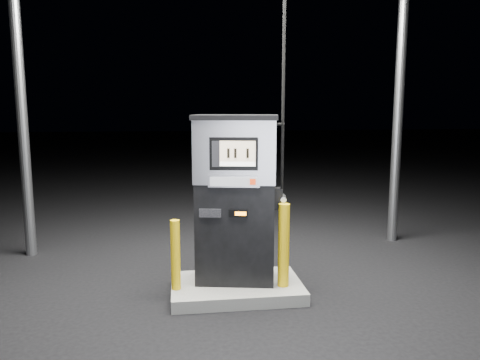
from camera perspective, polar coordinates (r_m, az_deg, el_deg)
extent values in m
plane|color=black|center=(5.99, -0.44, -13.71)|extent=(80.00, 80.00, 0.00)
cube|color=slate|center=(5.96, -0.44, -13.04)|extent=(1.60, 1.00, 0.15)
cylinder|color=gray|center=(7.83, -25.09, 7.69)|extent=(0.16, 0.16, 4.50)
cylinder|color=gray|center=(8.35, 18.74, 8.08)|extent=(0.16, 0.16, 4.50)
cube|color=black|center=(5.83, -0.55, -6.28)|extent=(1.04, 0.72, 1.25)
cube|color=silver|center=(5.65, -0.57, 3.55)|extent=(1.06, 0.74, 0.75)
cube|color=black|center=(5.63, -0.57, 7.65)|extent=(1.11, 0.79, 0.06)
cube|color=black|center=(5.36, -0.77, 3.20)|extent=(0.56, 0.14, 0.38)
cube|color=#C4AF8E|center=(5.34, -0.30, 3.50)|extent=(0.40, 0.08, 0.24)
cube|color=white|center=(5.36, -0.30, 1.96)|extent=(0.40, 0.08, 0.05)
cube|color=silver|center=(5.40, -0.76, -0.17)|extent=(0.59, 0.14, 0.14)
cube|color=#919398|center=(5.39, -0.78, -0.20)|extent=(0.54, 0.11, 0.10)
cube|color=red|center=(5.38, 1.56, -0.23)|extent=(0.07, 0.02, 0.07)
cube|color=black|center=(5.48, -0.23, -4.10)|extent=(0.22, 0.06, 0.09)
cube|color=orange|center=(5.46, 0.08, -4.13)|extent=(0.13, 0.03, 0.04)
cube|color=black|center=(5.50, -3.67, -4.05)|extent=(0.26, 0.07, 0.10)
cube|color=black|center=(5.72, 4.70, -2.23)|extent=(0.13, 0.20, 0.25)
cylinder|color=gray|center=(5.72, 5.30, -2.24)|extent=(0.11, 0.23, 0.07)
cylinder|color=black|center=(5.60, 5.36, 14.68)|extent=(0.04, 0.04, 3.10)
cylinder|color=yellow|center=(5.65, -7.87, -9.03)|extent=(0.12, 0.12, 0.84)
cylinder|color=yellow|center=(5.69, 5.34, -7.93)|extent=(0.15, 0.15, 1.02)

